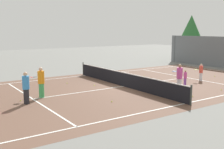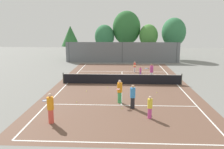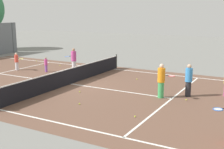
{
  "view_description": "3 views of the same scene",
  "coord_description": "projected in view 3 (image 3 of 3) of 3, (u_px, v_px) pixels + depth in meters",
  "views": [
    {
      "loc": [
        15.2,
        -11.21,
        3.91
      ],
      "look_at": [
        1.01,
        -1.64,
        1.12
      ],
      "focal_mm": 44.41,
      "sensor_mm": 36.0,
      "label": 1
    },
    {
      "loc": [
        0.08,
        -22.6,
        5.71
      ],
      "look_at": [
        -0.92,
        -1.2,
        1.21
      ],
      "focal_mm": 37.25,
      "sensor_mm": 36.0,
      "label": 2
    },
    {
      "loc": [
        -14.27,
        -10.8,
        4.37
      ],
      "look_at": [
        0.36,
        -2.68,
        0.81
      ],
      "focal_mm": 47.78,
      "sensor_mm": 36.0,
      "label": 3
    }
  ],
  "objects": [
    {
      "name": "tennis_ball_11",
      "position": [
        135.0,
        116.0,
        12.53
      ],
      "size": [
        0.07,
        0.07,
        0.07
      ],
      "primitive_type": "sphere",
      "color": "#CCE533",
      "rests_on": "ground_plane"
    },
    {
      "name": "tennis_ball_8",
      "position": [
        91.0,
        68.0,
        23.03
      ],
      "size": [
        0.07,
        0.07,
        0.07
      ],
      "primitive_type": "sphere",
      "color": "#CCE533",
      "rests_on": "ground_plane"
    },
    {
      "name": "player_0",
      "position": [
        46.0,
        64.0,
        21.77
      ],
      "size": [
        0.23,
        0.23,
        1.08
      ],
      "color": "purple",
      "rests_on": "ground_plane"
    },
    {
      "name": "player_4",
      "position": [
        161.0,
        80.0,
        15.17
      ],
      "size": [
        0.5,
        0.96,
        1.78
      ],
      "color": "#3FA559",
      "rests_on": "ground_plane"
    },
    {
      "name": "player_2",
      "position": [
        189.0,
        80.0,
        15.43
      ],
      "size": [
        0.37,
        0.37,
        1.71
      ],
      "color": "#232328",
      "rests_on": "ground_plane"
    },
    {
      "name": "tennis_ball_7",
      "position": [
        80.0,
        92.0,
        16.37
      ],
      "size": [
        0.07,
        0.07,
        0.07
      ],
      "primitive_type": "sphere",
      "color": "#CCE533",
      "rests_on": "ground_plane"
    },
    {
      "name": "tennis_net",
      "position": [
        71.0,
        76.0,
        18.14
      ],
      "size": [
        11.9,
        0.1,
        1.1
      ],
      "color": "#333833",
      "rests_on": "ground_plane"
    },
    {
      "name": "tennis_ball_0",
      "position": [
        186.0,
        100.0,
        14.91
      ],
      "size": [
        0.07,
        0.07,
        0.07
      ],
      "primitive_type": "sphere",
      "color": "#CCE533",
      "rests_on": "ground_plane"
    },
    {
      "name": "court_surface",
      "position": [
        71.0,
        84.0,
        18.24
      ],
      "size": [
        13.0,
        25.0,
        0.01
      ],
      "color": "brown",
      "rests_on": "ground_plane"
    },
    {
      "name": "tennis_ball_6",
      "position": [
        17.0,
        63.0,
        25.34
      ],
      "size": [
        0.07,
        0.07,
        0.07
      ],
      "primitive_type": "sphere",
      "color": "#CCE533",
      "rests_on": "ground_plane"
    },
    {
      "name": "ground_plane",
      "position": [
        71.0,
        84.0,
        18.24
      ],
      "size": [
        80.0,
        80.0,
        0.0
      ],
      "primitive_type": "plane",
      "color": "slate"
    },
    {
      "name": "ball_crate",
      "position": [
        42.0,
        84.0,
        17.6
      ],
      "size": [
        0.48,
        0.29,
        0.43
      ],
      "color": "green",
      "rests_on": "ground_plane"
    },
    {
      "name": "player_6",
      "position": [
        17.0,
        61.0,
        22.4
      ],
      "size": [
        0.36,
        0.86,
        1.33
      ],
      "color": "silver",
      "rests_on": "ground_plane"
    },
    {
      "name": "tennis_ball_3",
      "position": [
        137.0,
        79.0,
        19.41
      ],
      "size": [
        0.07,
        0.07,
        0.07
      ],
      "primitive_type": "sphere",
      "color": "#CCE533",
      "rests_on": "ground_plane"
    },
    {
      "name": "tennis_ball_10",
      "position": [
        60.0,
        65.0,
        24.31
      ],
      "size": [
        0.07,
        0.07,
        0.07
      ],
      "primitive_type": "sphere",
      "color": "#CCE533",
      "rests_on": "ground_plane"
    },
    {
      "name": "player_1",
      "position": [
        74.0,
        60.0,
        21.76
      ],
      "size": [
        0.95,
        0.54,
        1.74
      ],
      "color": "silver",
      "rests_on": "ground_plane"
    },
    {
      "name": "tennis_ball_5",
      "position": [
        37.0,
        61.0,
        26.47
      ],
      "size": [
        0.07,
        0.07,
        0.07
      ],
      "primitive_type": "sphere",
      "color": "#CCE533",
      "rests_on": "ground_plane"
    },
    {
      "name": "tennis_ball_4",
      "position": [
        80.0,
        104.0,
        14.23
      ],
      "size": [
        0.07,
        0.07,
        0.07
      ],
      "primitive_type": "sphere",
      "color": "#CCE533",
      "rests_on": "ground_plane"
    }
  ]
}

